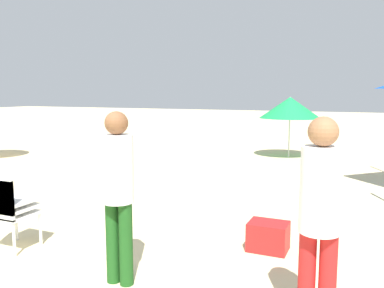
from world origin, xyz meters
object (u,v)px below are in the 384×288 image
stacked_plastic_chairs (7,204)px  cooler_box (268,236)px  lifeguard_near_left (118,186)px  lifeguard_near_center (320,212)px  beach_umbrella_left (290,108)px

stacked_plastic_chairs → cooler_box: (2.94, 1.32, -0.43)m
lifeguard_near_left → lifeguard_near_center: 1.96m
cooler_box → stacked_plastic_chairs: bearing=-155.8°
beach_umbrella_left → cooler_box: size_ratio=3.78×
lifeguard_near_center → beach_umbrella_left: size_ratio=0.98×
lifeguard_near_left → lifeguard_near_center: (1.96, -0.10, 0.00)m
beach_umbrella_left → cooler_box: (1.08, -7.38, -1.33)m
lifeguard_near_left → beach_umbrella_left: size_ratio=0.98×
lifeguard_near_center → beach_umbrella_left: (-1.84, 8.96, 0.47)m
lifeguard_near_left → cooler_box: bearing=50.9°
cooler_box → beach_umbrella_left: bearing=98.4°
beach_umbrella_left → cooler_box: bearing=-81.6°
stacked_plastic_chairs → lifeguard_near_center: size_ratio=0.57×
stacked_plastic_chairs → cooler_box: size_ratio=2.11×
stacked_plastic_chairs → lifeguard_near_left: 1.80m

